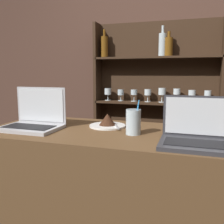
{
  "coord_description": "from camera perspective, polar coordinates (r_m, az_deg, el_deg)",
  "views": [
    {
      "loc": [
        0.24,
        -0.96,
        1.28
      ],
      "look_at": [
        -0.17,
        0.34,
        1.06
      ],
      "focal_mm": 40.0,
      "sensor_mm": 36.0,
      "label": 1
    }
  ],
  "objects": [
    {
      "name": "water_glass",
      "position": [
        1.28,
        4.9,
        -2.26
      ],
      "size": [
        0.08,
        0.08,
        0.18
      ],
      "color": "silver",
      "rests_on": "bar_counter"
    },
    {
      "name": "cake_plate",
      "position": [
        1.47,
        -1.03,
        -2.3
      ],
      "size": [
        0.21,
        0.21,
        0.08
      ],
      "color": "white",
      "rests_on": "bar_counter"
    },
    {
      "name": "back_wall",
      "position": [
        2.62,
        12.59,
        10.34
      ],
      "size": [
        7.0,
        0.06,
        2.7
      ],
      "color": "#4C3328",
      "rests_on": "ground_plane"
    },
    {
      "name": "laptop_near",
      "position": [
        1.49,
        -17.4,
        -1.66
      ],
      "size": [
        0.32,
        0.23,
        0.23
      ],
      "color": "#ADADB2",
      "rests_on": "bar_counter"
    },
    {
      "name": "laptop_far",
      "position": [
        1.16,
        18.49,
        -4.95
      ],
      "size": [
        0.3,
        0.24,
        0.21
      ],
      "color": "#333338",
      "rests_on": "bar_counter"
    },
    {
      "name": "back_shelf",
      "position": [
        2.57,
        9.68,
        1.33
      ],
      "size": [
        1.24,
        0.18,
        1.78
      ],
      "color": "#332114",
      "rests_on": "ground_plane"
    },
    {
      "name": "bar_counter",
      "position": [
        1.51,
        6.33,
        -22.84
      ],
      "size": [
        1.73,
        0.61,
        0.96
      ],
      "color": "brown",
      "rests_on": "ground_plane"
    }
  ]
}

